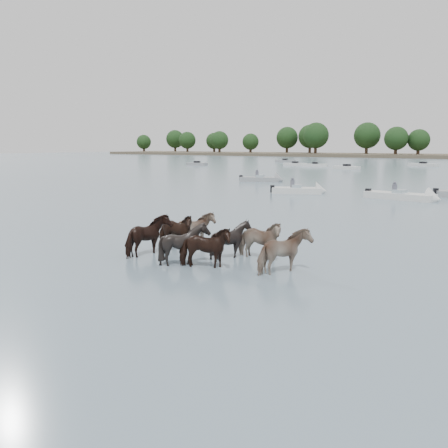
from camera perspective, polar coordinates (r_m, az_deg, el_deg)
The scene contains 7 objects.
ground at distance 14.91m, azimuth 0.75°, elevation -6.02°, with size 400.00×400.00×0.00m, color slate.
shoreline at distance 179.81m, azimuth 7.83°, elevation 8.44°, with size 160.00×30.00×1.00m, color #4C4233.
pony_herd at distance 16.68m, azimuth -2.03°, elevation -2.07°, with size 6.91×4.26×1.59m.
motorboat_a at distance 39.83m, azimuth 9.87°, elevation 4.04°, with size 4.77×3.32×1.92m.
motorboat_b at distance 37.08m, azimuth 21.75°, elevation 3.08°, with size 5.71×2.42×1.92m.
motorboat_f at distance 52.23m, azimuth 5.22°, elevation 5.44°, with size 5.06×3.02×1.92m.
treeline at distance 178.44m, azimuth 9.81°, elevation 10.31°, with size 148.81×21.66×12.48m.
Camera 1 is at (7.73, -12.09, 4.03)m, focal length 37.45 mm.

